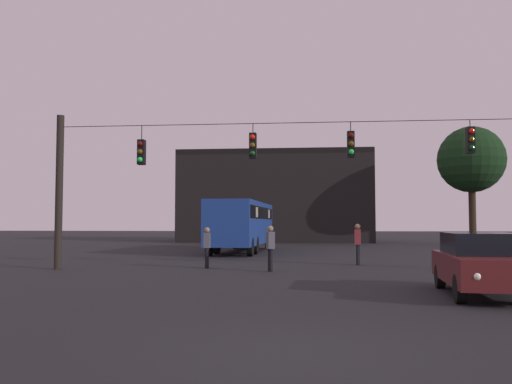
% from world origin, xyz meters
% --- Properties ---
extents(ground_plane, '(168.00, 168.00, 0.00)m').
position_xyz_m(ground_plane, '(0.00, 24.50, 0.00)').
color(ground_plane, black).
rests_on(ground_plane, ground).
extents(overhead_signal_span, '(18.71, 0.44, 5.93)m').
position_xyz_m(overhead_signal_span, '(0.02, 12.55, 3.49)').
color(overhead_signal_span, black).
rests_on(overhead_signal_span, ground).
extents(city_bus, '(2.93, 11.09, 3.00)m').
position_xyz_m(city_bus, '(-3.70, 25.39, 1.87)').
color(city_bus, navy).
rests_on(city_bus, ground).
extents(car_near_right, '(2.15, 4.45, 1.52)m').
position_xyz_m(car_near_right, '(4.55, 6.32, 0.80)').
color(car_near_right, '#511919').
rests_on(car_near_right, ground).
extents(pedestrian_crossing_left, '(0.35, 0.42, 1.67)m').
position_xyz_m(pedestrian_crossing_left, '(-1.05, 12.32, 0.94)').
color(pedestrian_crossing_left, black).
rests_on(pedestrian_crossing_left, ground).
extents(pedestrian_crossing_center, '(0.27, 0.38, 1.59)m').
position_xyz_m(pedestrian_crossing_center, '(-3.62, 13.53, 0.89)').
color(pedestrian_crossing_center, black).
rests_on(pedestrian_crossing_center, ground).
extents(pedestrian_crossing_right, '(0.29, 0.39, 1.72)m').
position_xyz_m(pedestrian_crossing_right, '(2.39, 15.73, 0.98)').
color(pedestrian_crossing_right, black).
rests_on(pedestrian_crossing_right, ground).
extents(corner_building, '(17.59, 9.45, 8.35)m').
position_xyz_m(corner_building, '(-2.75, 44.73, 4.18)').
color(corner_building, black).
rests_on(corner_building, ground).
extents(tree_left_silhouette, '(5.22, 5.22, 9.37)m').
position_xyz_m(tree_left_silhouette, '(13.14, 36.67, 6.72)').
color(tree_left_silhouette, '#2D2116').
rests_on(tree_left_silhouette, ground).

